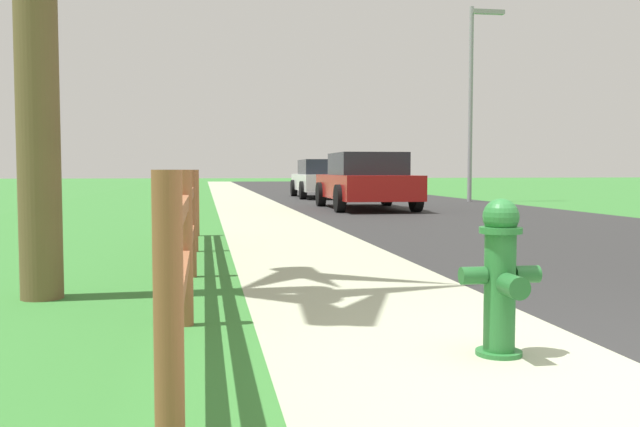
# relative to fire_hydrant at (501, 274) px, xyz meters

# --- Properties ---
(ground_plane) EXTENTS (120.00, 120.00, 0.00)m
(ground_plane) POSITION_rel_fire_hydrant_xyz_m (0.68, 24.28, -0.47)
(ground_plane) COLOR #347731
(road_asphalt) EXTENTS (7.00, 66.00, 0.01)m
(road_asphalt) POSITION_rel_fire_hydrant_xyz_m (4.18, 26.28, -0.46)
(road_asphalt) COLOR #292929
(road_asphalt) RESTS_ON ground
(curb_concrete) EXTENTS (6.00, 66.00, 0.01)m
(curb_concrete) POSITION_rel_fire_hydrant_xyz_m (-2.32, 26.28, -0.46)
(curb_concrete) COLOR #A4AA8D
(curb_concrete) RESTS_ON ground
(grass_verge) EXTENTS (5.00, 66.00, 0.00)m
(grass_verge) POSITION_rel_fire_hydrant_xyz_m (-3.82, 26.28, -0.46)
(grass_verge) COLOR #347731
(grass_verge) RESTS_ON ground
(fire_hydrant) EXTENTS (0.46, 0.39, 0.89)m
(fire_hydrant) POSITION_rel_fire_hydrant_xyz_m (0.00, 0.00, 0.00)
(fire_hydrant) COLOR #287233
(fire_hydrant) RESTS_ON ground
(rail_fence) EXTENTS (0.11, 8.76, 1.05)m
(rail_fence) POSITION_rel_fire_hydrant_xyz_m (-1.77, 3.21, 0.14)
(rail_fence) COLOR brown
(rail_fence) RESTS_ON ground
(parked_suv_red) EXTENTS (2.19, 4.82, 1.50)m
(parked_suv_red) POSITION_rel_fire_hydrant_xyz_m (2.64, 14.67, 0.29)
(parked_suv_red) COLOR maroon
(parked_suv_red) RESTS_ON ground
(parked_car_white) EXTENTS (2.11, 5.04, 1.43)m
(parked_car_white) POSITION_rel_fire_hydrant_xyz_m (2.76, 22.46, 0.27)
(parked_car_white) COLOR white
(parked_car_white) RESTS_ON ground
(street_lamp) EXTENTS (1.17, 0.20, 6.33)m
(street_lamp) POSITION_rel_fire_hydrant_xyz_m (7.09, 18.28, 3.30)
(street_lamp) COLOR gray
(street_lamp) RESTS_ON ground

